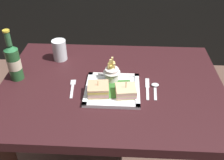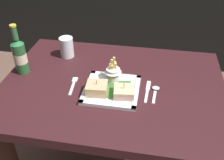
% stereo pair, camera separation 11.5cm
% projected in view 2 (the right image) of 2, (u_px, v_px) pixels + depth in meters
% --- Properties ---
extents(dining_table, '(1.02, 0.75, 0.76)m').
position_uv_depth(dining_table, '(112.00, 110.00, 1.29)').
color(dining_table, '#34161A').
rests_on(dining_table, ground_plane).
extents(square_plate, '(0.24, 0.24, 0.02)m').
position_uv_depth(square_plate, '(112.00, 90.00, 1.15)').
color(square_plate, white).
rests_on(square_plate, dining_table).
extents(sandwich_half_left, '(0.10, 0.09, 0.07)m').
position_uv_depth(sandwich_half_left, '(97.00, 88.00, 1.11)').
color(sandwich_half_left, tan).
rests_on(sandwich_half_left, square_plate).
extents(sandwich_half_right, '(0.09, 0.09, 0.07)m').
position_uv_depth(sandwich_half_right, '(124.00, 92.00, 1.10)').
color(sandwich_half_right, '#D6BD84').
rests_on(sandwich_half_right, square_plate).
extents(fries_cup, '(0.08, 0.08, 0.11)m').
position_uv_depth(fries_cup, '(112.00, 72.00, 1.18)').
color(fries_cup, white).
rests_on(fries_cup, square_plate).
extents(beer_bottle, '(0.06, 0.06, 0.25)m').
position_uv_depth(beer_bottle, '(20.00, 55.00, 1.22)').
color(beer_bottle, '#285C2F').
rests_on(beer_bottle, dining_table).
extents(water_glass, '(0.07, 0.07, 0.11)m').
position_uv_depth(water_glass, '(67.00, 48.00, 1.37)').
color(water_glass, silver).
rests_on(water_glass, dining_table).
extents(fork, '(0.03, 0.14, 0.00)m').
position_uv_depth(fork, '(73.00, 84.00, 1.19)').
color(fork, silver).
rests_on(fork, dining_table).
extents(knife, '(0.02, 0.16, 0.00)m').
position_uv_depth(knife, '(147.00, 90.00, 1.15)').
color(knife, silver).
rests_on(knife, dining_table).
extents(spoon, '(0.03, 0.12, 0.01)m').
position_uv_depth(spoon, '(155.00, 90.00, 1.15)').
color(spoon, silver).
rests_on(spoon, dining_table).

